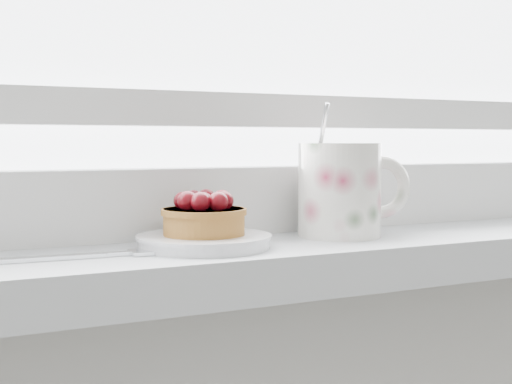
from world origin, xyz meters
TOP-DOWN VIEW (x-y plane):
  - saucer at (-0.06, 1.88)m, footprint 0.12×0.12m
  - raspberry_tart at (-0.06, 1.88)m, footprint 0.08×0.08m
  - floral_mug at (0.10, 1.89)m, footprint 0.13×0.10m
  - fork at (-0.17, 1.87)m, footprint 0.21×0.03m

SIDE VIEW (x-z plane):
  - fork at x=-0.17m, z-range 0.94..0.94m
  - saucer at x=-0.06m, z-range 0.94..0.95m
  - raspberry_tart at x=-0.06m, z-range 0.95..0.99m
  - floral_mug at x=0.10m, z-range 0.92..1.06m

